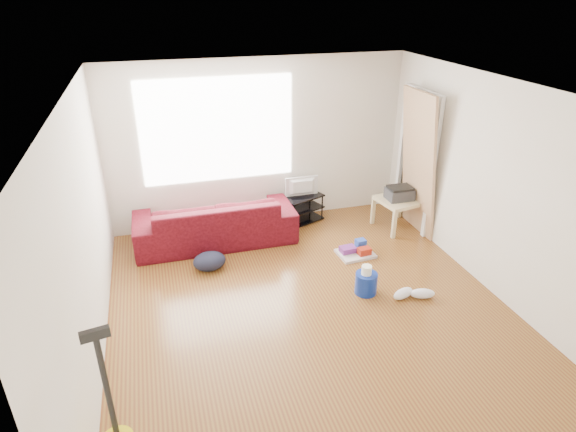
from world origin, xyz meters
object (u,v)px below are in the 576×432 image
object	(u,v)px
sofa	(216,241)
tv_stand	(302,208)
bucket	(365,292)
cleaning_tray	(356,251)
backpack	(210,269)
side_table	(398,203)

from	to	relation	value
sofa	tv_stand	xyz separation A→B (m)	(1.41, 0.27, 0.22)
sofa	bucket	distance (m)	2.39
cleaning_tray	backpack	bearing A→B (deg)	174.71
cleaning_tray	side_table	bearing A→B (deg)	32.82
sofa	bucket	xyz separation A→B (m)	(1.56, -1.82, 0.00)
cleaning_tray	sofa	bearing A→B (deg)	152.77
tv_stand	bucket	bearing A→B (deg)	-107.83
side_table	bucket	size ratio (longest dim) A/B	2.51
sofa	bucket	size ratio (longest dim) A/B	8.49
tv_stand	cleaning_tray	size ratio (longest dim) A/B	1.40
side_table	bucket	world-z (taller)	side_table
side_table	backpack	bearing A→B (deg)	-171.94
tv_stand	cleaning_tray	world-z (taller)	tv_stand
backpack	bucket	bearing A→B (deg)	-38.08
bucket	side_table	bearing A→B (deg)	51.26
side_table	bucket	distance (m)	1.95
cleaning_tray	backpack	distance (m)	2.02
tv_stand	cleaning_tray	bearing A→B (deg)	-93.32
sofa	side_table	distance (m)	2.80
tv_stand	bucket	xyz separation A→B (m)	(0.15, -2.09, -0.22)
tv_stand	backpack	distance (m)	1.91
bucket	cleaning_tray	size ratio (longest dim) A/B	0.53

